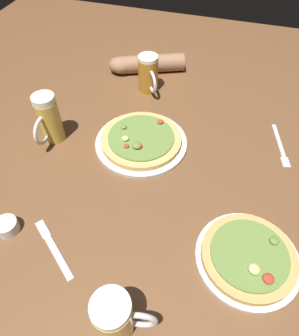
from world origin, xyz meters
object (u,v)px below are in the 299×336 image
at_px(beer_mug_dark, 148,74).
at_px(ramekin_sauce, 7,226).
at_px(beer_mug_amber, 115,317).
at_px(knife_right, 53,248).
at_px(diner_arm, 144,64).
at_px(pizza_plate_near, 248,257).
at_px(pizza_plate_far, 141,140).
at_px(fork_left, 280,145).
at_px(beer_mug_pale, 49,120).

xyz_separation_m(beer_mug_dark, ramekin_sauce, (-0.18, -0.74, -0.06)).
height_order(beer_mug_amber, knife_right, beer_mug_amber).
distance_m(ramekin_sauce, diner_arm, 0.88).
height_order(pizza_plate_near, pizza_plate_far, pizza_plate_far).
height_order(pizza_plate_far, ramekin_sauce, pizza_plate_far).
height_order(beer_mug_amber, fork_left, beer_mug_amber).
relative_size(pizza_plate_near, beer_mug_amber, 1.93).
xyz_separation_m(pizza_plate_far, beer_mug_dark, (-0.07, 0.31, 0.06)).
bearing_deg(ramekin_sauce, pizza_plate_near, 9.20).
xyz_separation_m(beer_mug_amber, ramekin_sauce, (-0.38, 0.14, -0.05)).
distance_m(pizza_plate_near, knife_right, 0.51).
xyz_separation_m(ramekin_sauce, diner_arm, (0.12, 0.87, 0.02)).
height_order(fork_left, knife_right, same).
bearing_deg(pizza_plate_far, fork_left, 15.67).
bearing_deg(diner_arm, pizza_plate_far, -73.46).
height_order(pizza_plate_far, beer_mug_pale, beer_mug_pale).
relative_size(beer_mug_pale, knife_right, 1.01).
height_order(beer_mug_dark, fork_left, beer_mug_dark).
bearing_deg(diner_arm, beer_mug_amber, -75.58).
bearing_deg(fork_left, ramekin_sauce, -141.83).
bearing_deg(beer_mug_dark, knife_right, -92.35).
bearing_deg(knife_right, beer_mug_dark, 87.65).
relative_size(pizza_plate_near, beer_mug_pale, 1.52).
relative_size(ramekin_sauce, knife_right, 0.35).
xyz_separation_m(beer_mug_pale, diner_arm, (0.17, 0.50, -0.05)).
xyz_separation_m(pizza_plate_near, fork_left, (0.07, 0.46, -0.01)).
height_order(pizza_plate_near, fork_left, pizza_plate_near).
relative_size(pizza_plate_far, ramekin_sauce, 5.13).
bearing_deg(pizza_plate_far, beer_mug_amber, -77.25).
bearing_deg(beer_mug_dark, beer_mug_pale, -121.82).
bearing_deg(fork_left, diner_arm, 152.58).
xyz_separation_m(ramekin_sauce, knife_right, (0.15, -0.01, -0.01)).
xyz_separation_m(knife_right, diner_arm, (-0.03, 0.89, 0.03)).
height_order(ramekin_sauce, knife_right, ramekin_sauce).
relative_size(pizza_plate_near, pizza_plate_far, 0.84).
height_order(pizza_plate_near, beer_mug_amber, beer_mug_amber).
relative_size(beer_mug_pale, fork_left, 0.85).
height_order(beer_mug_dark, beer_mug_pale, beer_mug_pale).
bearing_deg(ramekin_sauce, pizza_plate_far, 60.13).
distance_m(beer_mug_amber, beer_mug_pale, 0.67).
distance_m(beer_mug_dark, ramekin_sauce, 0.77).
xyz_separation_m(beer_mug_dark, fork_left, (0.54, -0.18, -0.07)).
bearing_deg(diner_arm, pizza_plate_near, -55.60).
xyz_separation_m(pizza_plate_near, beer_mug_amber, (-0.26, -0.24, 0.05)).
bearing_deg(beer_mug_pale, pizza_plate_far, 11.91).
relative_size(knife_right, diner_arm, 0.54).
height_order(pizza_plate_near, knife_right, pizza_plate_near).
relative_size(pizza_plate_far, beer_mug_pale, 1.80).
xyz_separation_m(beer_mug_amber, knife_right, (-0.23, 0.13, -0.07)).
distance_m(beer_mug_pale, knife_right, 0.44).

